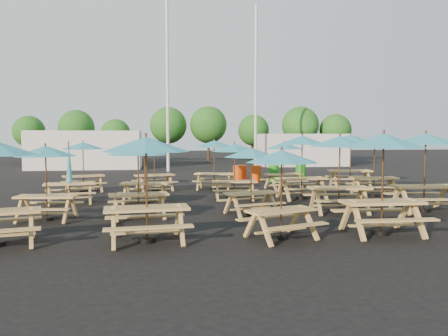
{
  "coord_description": "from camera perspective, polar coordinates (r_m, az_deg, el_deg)",
  "views": [
    {
      "loc": [
        -2.55,
        -15.81,
        2.34
      ],
      "look_at": [
        0.0,
        1.5,
        1.1
      ],
      "focal_mm": 35.0,
      "sensor_mm": 36.0,
      "label": 1
    }
  ],
  "objects": [
    {
      "name": "tree_2",
      "position": [
        39.65,
        -13.97,
        4.35
      ],
      "size": [
        2.59,
        2.59,
        3.93
      ],
      "color": "#382314",
      "rests_on": "ground"
    },
    {
      "name": "tree_5",
      "position": [
        41.43,
        3.87,
        4.93
      ],
      "size": [
        2.94,
        2.94,
        4.45
      ],
      "color": "#382314",
      "rests_on": "ground"
    },
    {
      "name": "tree_7",
      "position": [
        41.98,
        14.35,
        4.82
      ],
      "size": [
        2.95,
        2.95,
        4.48
      ],
      "color": "#382314",
      "rests_on": "ground"
    },
    {
      "name": "picnic_unit_14",
      "position": [
        16.67,
        10.17,
        3.06
      ],
      "size": [
        2.15,
        2.15,
        2.42
      ],
      "rotation": [
        0.0,
        0.0,
        0.09
      ],
      "color": "tan",
      "rests_on": "ground"
    },
    {
      "name": "picnic_unit_8",
      "position": [
        10.02,
        7.53,
        0.73
      ],
      "size": [
        2.16,
        2.16,
        2.07
      ],
      "rotation": [
        0.0,
        0.0,
        0.35
      ],
      "color": "tan",
      "rests_on": "ground"
    },
    {
      "name": "tree_0",
      "position": [
        42.65,
        -24.12,
        4.37
      ],
      "size": [
        2.8,
        2.8,
        4.24
      ],
      "color": "#382314",
      "rests_on": "ground"
    },
    {
      "name": "ground",
      "position": [
        16.18,
        0.77,
        -4.26
      ],
      "size": [
        120.0,
        120.0,
        0.0
      ],
      "primitive_type": "plane",
      "color": "black",
      "rests_on": "ground"
    },
    {
      "name": "picnic_unit_3",
      "position": [
        19.42,
        -17.94,
        2.37
      ],
      "size": [
        2.2,
        2.2,
        2.15
      ],
      "rotation": [
        0.0,
        0.0,
        0.31
      ],
      "color": "tan",
      "rests_on": "ground"
    },
    {
      "name": "mast_1",
      "position": [
        32.79,
        4.17,
        10.46
      ],
      "size": [
        0.2,
        0.2,
        12.0
      ],
      "primitive_type": "cylinder",
      "color": "silver",
      "rests_on": "ground"
    },
    {
      "name": "picnic_unit_13",
      "position": [
        13.89,
        14.9,
        2.72
      ],
      "size": [
        2.14,
        2.14,
        2.4
      ],
      "rotation": [
        0.0,
        0.0,
        -0.1
      ],
      "color": "tan",
      "rests_on": "ground"
    },
    {
      "name": "picnic_unit_2",
      "position": [
        16.21,
        -19.53,
        -1.26
      ],
      "size": [
        1.95,
        1.77,
        2.21
      ],
      "rotation": [
        0.0,
        0.0,
        0.16
      ],
      "color": "tan",
      "rests_on": "ground"
    },
    {
      "name": "picnic_unit_1",
      "position": [
        13.13,
        -22.27,
        1.44
      ],
      "size": [
        1.94,
        1.94,
        2.12
      ],
      "rotation": [
        0.0,
        0.0,
        -0.13
      ],
      "color": "tan",
      "rests_on": "ground"
    },
    {
      "name": "picnic_unit_18",
      "position": [
        18.08,
        19.07,
        2.61
      ],
      "size": [
        2.1,
        2.1,
        2.29
      ],
      "rotation": [
        0.0,
        0.0,
        -0.13
      ],
      "color": "tan",
      "rests_on": "ground"
    },
    {
      "name": "tree_1",
      "position": [
        40.37,
        -18.71,
        5.0
      ],
      "size": [
        3.11,
        3.11,
        4.72
      ],
      "color": "#382314",
      "rests_on": "ground"
    },
    {
      "name": "picnic_unit_17",
      "position": [
        14.99,
        24.84,
        2.84
      ],
      "size": [
        2.18,
        2.18,
        2.48
      ],
      "rotation": [
        0.0,
        0.0,
        -0.08
      ],
      "color": "tan",
      "rests_on": "ground"
    },
    {
      "name": "waste_bin_4",
      "position": [
        24.0,
        9.98,
        -0.55
      ],
      "size": [
        0.54,
        0.54,
        0.87
      ],
      "primitive_type": "cylinder",
      "color": "#1C8F1A",
      "rests_on": "ground"
    },
    {
      "name": "picnic_unit_10",
      "position": [
        16.27,
        1.38,
        2.18
      ],
      "size": [
        1.89,
        1.89,
        2.12
      ],
      "rotation": [
        0.0,
        0.0,
        -0.1
      ],
      "color": "tan",
      "rests_on": "ground"
    },
    {
      "name": "event_tent_1",
      "position": [
        36.69,
        9.99,
        2.38
      ],
      "size": [
        7.0,
        4.0,
        2.6
      ],
      "primitive_type": "cube",
      "color": "silver",
      "rests_on": "ground"
    },
    {
      "name": "picnic_unit_7",
      "position": [
        19.19,
        -9.11,
        2.47
      ],
      "size": [
        2.2,
        2.2,
        2.14
      ],
      "rotation": [
        0.0,
        0.0,
        0.31
      ],
      "color": "tan",
      "rests_on": "ground"
    },
    {
      "name": "picnic_unit_4",
      "position": [
        9.76,
        -10.14,
        2.13
      ],
      "size": [
        2.1,
        2.1,
        2.37
      ],
      "rotation": [
        0.0,
        0.0,
        0.09
      ],
      "color": "tan",
      "rests_on": "ground"
    },
    {
      "name": "picnic_unit_11",
      "position": [
        19.35,
        -1.28,
        2.73
      ],
      "size": [
        2.21,
        2.21,
        2.22
      ],
      "rotation": [
        0.0,
        0.0,
        -0.26
      ],
      "color": "tan",
      "rests_on": "ground"
    },
    {
      "name": "event_tent_0",
      "position": [
        34.26,
        -17.54,
        2.3
      ],
      "size": [
        8.0,
        4.0,
        2.8
      ],
      "primitive_type": "cube",
      "color": "silver",
      "rests_on": "ground"
    },
    {
      "name": "picnic_unit_5",
      "position": [
        12.74,
        -11.16,
        1.71
      ],
      "size": [
        2.0,
        2.0,
        2.15
      ],
      "rotation": [
        0.0,
        0.0,
        0.15
      ],
      "color": "tan",
      "rests_on": "ground"
    },
    {
      "name": "tree_4",
      "position": [
        40.33,
        -2.04,
        5.65
      ],
      "size": [
        3.41,
        3.41,
        5.17
      ],
      "color": "#382314",
      "rests_on": "ground"
    },
    {
      "name": "waste_bin_1",
      "position": [
        22.6,
        1.87,
        -0.78
      ],
      "size": [
        0.54,
        0.54,
        0.87
      ],
      "primitive_type": "cylinder",
      "color": "#D1410C",
      "rests_on": "ground"
    },
    {
      "name": "picnic_unit_15",
      "position": [
        19.62,
        7.84,
        2.5
      ],
      "size": [
        2.06,
        2.06,
        2.13
      ],
      "rotation": [
        0.0,
        0.0,
        0.21
      ],
      "color": "tan",
      "rests_on": "ground"
    },
    {
      "name": "picnic_unit_12",
      "position": [
        11.04,
        20.1,
        2.52
      ],
      "size": [
        2.02,
        2.02,
        2.45
      ],
      "rotation": [
        0.0,
        0.0,
        -0.01
      ],
      "color": "tan",
      "rests_on": "ground"
    },
    {
      "name": "mast_0",
      "position": [
        30.04,
        -7.4,
        11.02
      ],
      "size": [
        0.2,
        0.2,
        12.0
      ],
      "primitive_type": "cylinder",
      "color": "silver",
      "rests_on": "ground"
    },
    {
      "name": "tree_3",
      "position": [
        40.55,
        -7.28,
        5.54
      ],
      "size": [
        3.36,
        3.36,
        5.09
      ],
      "color": "#382314",
      "rests_on": "ground"
    },
    {
      "name": "waste_bin_0",
      "position": [
        22.89,
        2.34,
        -0.72
      ],
      "size": [
        0.54,
        0.54,
        0.87
      ],
      "primitive_type": "cylinder",
      "color": "#D1410C",
      "rests_on": "ground"
    },
    {
      "name": "waste_bin_3",
      "position": [
        23.09,
        6.5,
        -0.7
      ],
      "size": [
        0.54,
        0.54,
        0.87
      ],
      "primitive_type": "cylinder",
      "color": "#1C8F1A",
      "rests_on": "ground"
    },
    {
      "name": "picnic_unit_9",
      "position": [
        13.08,
        3.59,
        1.43
      ],
      "size": [
        2.07,
        2.07,
        2.04
      ],
      "rotation": [
        0.0,
        0.0,
        0.29
      ],
      "color": "tan",
      "rests_on": "ground"
    },
    {
      "name": "tree_6",
      "position": [
        40.77,
        9.95,
        5.53
      ],
      "size": [
        3.38,
        3.38,
        5.13
      ],
      "color": "#382314",
      "rests_on": "ground"
    },
    {
      "name": "picnic_unit_6",
      "position": [
        15.73,
        -10.35,
        2.15
      ],
      "size": [
        2.0,
        2.0,
        2.15
      ],
      "rotation": [
        0.0,
        0.0,
        -0.15
      ],
      "color": "tan",
      "rests_on": "ground"
    },
    {
      "name": "waste_bin_2",
      "position": [
        22.75,
        4.21,
        -0.76
      ],
      "size": [
        0.54,
        0.54,
        0.87
      ],
      "primitive_type": "cylinder",
      "color": "#D1410C",
      "rests_on": "ground"
    },
    {
      "name": "picnic_unit_19",
      "position": [
        20.73,
        16.23,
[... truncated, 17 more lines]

